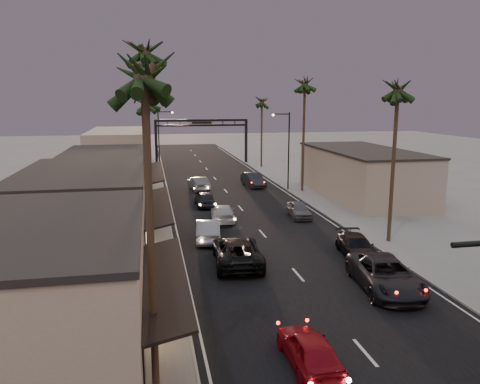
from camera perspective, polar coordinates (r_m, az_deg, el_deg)
name	(u,v)px	position (r m, az deg, el deg)	size (l,w,h in m)	color
ground	(235,202)	(48.39, -0.61, -1.20)	(200.00, 200.00, 0.00)	slate
road	(227,193)	(53.21, -1.58, -0.07)	(14.00, 120.00, 0.02)	black
sidewalk_left	(143,184)	(59.40, -11.79, 0.94)	(5.00, 92.00, 0.12)	slate
sidewalk_right	(289,179)	(62.07, 6.03, 1.54)	(5.00, 92.00, 0.12)	slate
storefront_near	(39,296)	(20.49, -23.25, -11.58)	(8.00, 12.00, 5.50)	tan
storefront_mid	(85,213)	(33.67, -18.37, -2.48)	(8.00, 14.00, 5.50)	tan
storefront_far	(105,179)	(49.33, -16.08, 1.55)	(8.00, 16.00, 5.00)	tan
storefront_dist	(119,150)	(72.01, -14.58, 4.93)	(8.00, 20.00, 6.00)	tan
building_right	(362,174)	(52.26, 14.67, 2.14)	(8.00, 18.00, 5.00)	tan
arch	(202,130)	(77.11, -4.69, 7.53)	(15.20, 0.40, 7.27)	black
streetlight_right	(286,145)	(53.99, 5.68, 5.76)	(2.13, 0.30, 9.00)	black
streetlight_left	(161,138)	(64.71, -9.63, 6.54)	(2.13, 0.30, 9.00)	black
palm_la	(144,65)	(15.53, -11.65, 14.97)	(3.20, 3.20, 13.20)	#38281C
palm_lb	(144,46)	(28.65, -11.61, 17.02)	(3.20, 3.20, 15.20)	#38281C
palm_lc	(146,99)	(42.49, -11.33, 11.10)	(3.20, 3.20, 12.20)	#38281C
palm_ld	(146,83)	(61.53, -11.37, 12.86)	(3.20, 3.20, 14.20)	#38281C
palm_ra	(398,84)	(34.99, 18.75, 12.37)	(3.20, 3.20, 13.20)	#38281C
palm_rb	(305,81)	(53.36, 7.93, 13.27)	(3.20, 3.20, 14.20)	#38281C
palm_rc	(262,99)	(72.54, 2.69, 11.23)	(3.20, 3.20, 12.20)	#38281C
palm_far	(148,94)	(84.50, -11.10, 11.69)	(3.20, 3.20, 13.20)	#38281C
oncoming_red	(309,349)	(19.59, 8.43, -18.41)	(1.71, 4.24, 1.45)	maroon
oncoming_pickup	(237,251)	(30.06, -0.35, -7.23)	(2.89, 6.27, 1.74)	black
oncoming_silver	(208,230)	(35.11, -3.88, -4.65)	(1.70, 4.88, 1.61)	gray
oncoming_white	(223,213)	(40.67, -2.12, -2.57)	(1.99, 4.88, 1.42)	#AFAFAF
oncoming_dgrey	(205,199)	(46.31, -4.30, -0.84)	(1.78, 4.43, 1.51)	black
oncoming_grey_far	(199,184)	(54.56, -5.05, 1.02)	(1.69, 4.84, 1.59)	#56555B
curbside_near	(385,275)	(27.41, 17.30, -9.60)	(2.90, 6.28, 1.75)	black
curbside_black	(357,246)	(32.49, 14.03, -6.46)	(1.98, 4.88, 1.42)	black
curbside_grey	(299,210)	(42.19, 7.19, -2.16)	(1.65, 4.11, 1.40)	#525258
curbside_far	(253,180)	(56.77, 1.63, 1.50)	(1.77, 5.09, 1.68)	black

